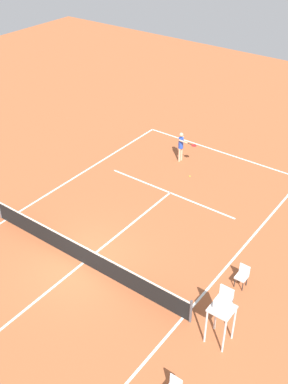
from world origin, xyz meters
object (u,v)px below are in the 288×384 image
Objects in this scene: player_serving at (182,145)px; tennis_ball at (190,176)px; courtside_chair_mid at (242,275)px; umpire_chair at (222,308)px.

tennis_ball is at bearing 52.45° from player_serving.
tennis_ball is 8.22m from courtside_chair_mid.
tennis_ball is 0.07× the size of courtside_chair_mid.
courtside_chair_mid is at bearing 136.16° from tennis_ball.
player_serving reaches higher than tennis_ball.
tennis_ball is at bearing -52.83° from umpire_chair.
player_serving is 25.96× the size of tennis_ball.
umpire_chair is at bearing 42.08° from player_serving.
tennis_ball is 10.86m from umpire_chair.
courtside_chair_mid is (-5.92, 5.69, 0.50)m from tennis_ball.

